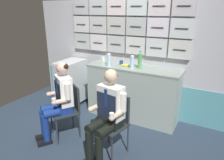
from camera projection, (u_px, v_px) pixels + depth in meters
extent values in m
cube|color=#283546|center=(91.00, 144.00, 3.28)|extent=(4.80, 4.80, 0.04)
cube|color=#B3B5BE|center=(129.00, 58.00, 4.07)|extent=(4.20, 0.06, 2.15)
cube|color=teal|center=(127.00, 94.00, 4.28)|extent=(4.12, 0.01, 0.68)
cube|color=#B0B6B6|center=(83.00, 41.00, 4.41)|extent=(0.37, 0.06, 0.32)
cylinder|color=#202B2D|center=(82.00, 41.00, 4.37)|extent=(0.21, 0.01, 0.01)
cube|color=silver|center=(99.00, 43.00, 4.23)|extent=(0.37, 0.06, 0.32)
cylinder|color=#242329|center=(98.00, 43.00, 4.20)|extent=(0.21, 0.01, 0.01)
cube|color=#AFB4B6|center=(116.00, 44.00, 4.05)|extent=(0.37, 0.06, 0.32)
cylinder|color=black|center=(115.00, 44.00, 4.02)|extent=(0.21, 0.01, 0.01)
cube|color=silver|center=(136.00, 46.00, 3.87)|extent=(0.37, 0.06, 0.32)
cylinder|color=black|center=(135.00, 46.00, 3.84)|extent=(0.21, 0.01, 0.01)
cube|color=silver|center=(157.00, 47.00, 3.69)|extent=(0.37, 0.06, 0.32)
cylinder|color=#1D2A2E|center=(156.00, 48.00, 3.66)|extent=(0.21, 0.01, 0.01)
cube|color=silver|center=(180.00, 49.00, 3.51)|extent=(0.37, 0.06, 0.32)
cylinder|color=black|center=(179.00, 50.00, 3.48)|extent=(0.21, 0.01, 0.01)
cube|color=silver|center=(82.00, 24.00, 4.30)|extent=(0.37, 0.06, 0.32)
cylinder|color=black|center=(81.00, 24.00, 4.26)|extent=(0.21, 0.01, 0.01)
cube|color=#B5B8B8|center=(99.00, 25.00, 4.12)|extent=(0.37, 0.06, 0.32)
cylinder|color=#232624|center=(97.00, 25.00, 4.08)|extent=(0.21, 0.01, 0.01)
cube|color=#B2B3AE|center=(117.00, 26.00, 3.94)|extent=(0.37, 0.06, 0.32)
cylinder|color=#20282D|center=(116.00, 26.00, 3.91)|extent=(0.21, 0.01, 0.01)
cube|color=#A9B1B0|center=(136.00, 26.00, 3.76)|extent=(0.37, 0.06, 0.32)
cylinder|color=#28262B|center=(135.00, 27.00, 3.73)|extent=(0.21, 0.01, 0.01)
cube|color=silver|center=(158.00, 27.00, 3.58)|extent=(0.37, 0.06, 0.32)
cylinder|color=#20282C|center=(157.00, 27.00, 3.55)|extent=(0.21, 0.01, 0.01)
cube|color=silver|center=(182.00, 28.00, 3.40)|extent=(0.37, 0.06, 0.32)
cylinder|color=#2A2121|center=(182.00, 28.00, 3.37)|extent=(0.21, 0.01, 0.01)
cube|color=#ACADB3|center=(81.00, 6.00, 4.18)|extent=(0.37, 0.06, 0.32)
cylinder|color=black|center=(80.00, 6.00, 4.15)|extent=(0.21, 0.01, 0.01)
cube|color=#B0B6BC|center=(98.00, 6.00, 4.00)|extent=(0.37, 0.06, 0.32)
cylinder|color=#2B2029|center=(97.00, 6.00, 3.97)|extent=(0.21, 0.01, 0.01)
cube|color=silver|center=(117.00, 6.00, 3.83)|extent=(0.37, 0.06, 0.32)
cylinder|color=#292125|center=(116.00, 6.00, 3.79)|extent=(0.21, 0.01, 0.01)
cube|color=silver|center=(137.00, 6.00, 3.65)|extent=(0.37, 0.06, 0.32)
cylinder|color=#1F252A|center=(136.00, 6.00, 3.61)|extent=(0.21, 0.01, 0.01)
cube|color=silver|center=(159.00, 6.00, 3.47)|extent=(0.37, 0.06, 0.32)
cylinder|color=#1D2429|center=(159.00, 6.00, 3.44)|extent=(0.21, 0.01, 0.01)
cube|color=#B2AFB5|center=(184.00, 6.00, 3.29)|extent=(0.37, 0.06, 0.32)
cylinder|color=#212427|center=(184.00, 6.00, 3.26)|extent=(0.21, 0.01, 0.01)
cube|color=red|center=(121.00, 2.00, 3.78)|extent=(0.20, 0.02, 0.05)
cube|color=#98A59E|center=(133.00, 93.00, 3.92)|extent=(1.67, 0.52, 0.96)
cube|color=gray|center=(134.00, 68.00, 3.76)|extent=(1.70, 0.53, 0.03)
sphere|color=black|center=(59.00, 106.00, 4.45)|extent=(0.07, 0.07, 0.07)
sphere|color=black|center=(70.00, 109.00, 4.31)|extent=(0.07, 0.07, 0.07)
sphere|color=black|center=(75.00, 97.00, 4.91)|extent=(0.07, 0.07, 0.07)
sphere|color=black|center=(86.00, 99.00, 4.77)|extent=(0.07, 0.07, 0.07)
cube|color=silver|center=(71.00, 82.00, 4.45)|extent=(0.40, 0.64, 0.89)
cube|color=#ACB1B3|center=(62.00, 100.00, 4.28)|extent=(0.35, 0.01, 0.24)
cube|color=#ACB1B3|center=(61.00, 86.00, 4.18)|extent=(0.35, 0.01, 0.24)
cube|color=#ACB1B3|center=(60.00, 72.00, 4.09)|extent=(0.35, 0.01, 0.24)
cylinder|color=#28282D|center=(60.00, 65.00, 4.06)|extent=(0.32, 0.02, 0.02)
cylinder|color=#2D2D33|center=(52.00, 121.00, 3.47)|extent=(0.02, 0.02, 0.43)
cylinder|color=#2D2D33|center=(57.00, 132.00, 3.17)|extent=(0.02, 0.02, 0.43)
cylinder|color=#2D2D33|center=(73.00, 117.00, 3.63)|extent=(0.02, 0.02, 0.43)
cylinder|color=#2D2D33|center=(80.00, 126.00, 3.33)|extent=(0.02, 0.02, 0.43)
cube|color=#232A2E|center=(64.00, 111.00, 3.33)|extent=(0.55, 0.55, 0.02)
cube|color=#232A2E|center=(75.00, 97.00, 3.34)|extent=(0.32, 0.23, 0.40)
cylinder|color=#2D2D33|center=(71.00, 93.00, 3.49)|extent=(0.02, 0.02, 0.40)
cylinder|color=#2D2D33|center=(78.00, 101.00, 3.19)|extent=(0.02, 0.02, 0.40)
cube|color=black|center=(43.00, 137.00, 3.37)|extent=(0.20, 0.23, 0.06)
cube|color=black|center=(45.00, 143.00, 3.23)|extent=(0.20, 0.23, 0.06)
cylinder|color=navy|center=(44.00, 123.00, 3.32)|extent=(0.10, 0.10, 0.42)
cylinder|color=navy|center=(46.00, 128.00, 3.17)|extent=(0.10, 0.10, 0.42)
cylinder|color=navy|center=(53.00, 108.00, 3.31)|extent=(0.31, 0.37, 0.13)
cylinder|color=navy|center=(55.00, 112.00, 3.17)|extent=(0.31, 0.37, 0.13)
cube|color=navy|center=(64.00, 107.00, 3.31)|extent=(0.38, 0.34, 0.12)
cube|color=white|center=(64.00, 90.00, 3.22)|extent=(0.38, 0.34, 0.45)
cube|color=black|center=(58.00, 94.00, 3.19)|extent=(0.26, 0.18, 0.36)
cube|color=navy|center=(57.00, 86.00, 3.15)|extent=(0.04, 0.03, 0.25)
cylinder|color=white|center=(60.00, 83.00, 3.37)|extent=(0.08, 0.08, 0.24)
cylinder|color=#D5AB98|center=(55.00, 93.00, 3.36)|extent=(0.18, 0.22, 0.07)
sphere|color=#D5AB98|center=(49.00, 94.00, 3.31)|extent=(0.08, 0.08, 0.08)
cylinder|color=white|center=(67.00, 92.00, 3.04)|extent=(0.08, 0.08, 0.24)
cylinder|color=#D5AB98|center=(61.00, 101.00, 3.06)|extent=(0.18, 0.22, 0.07)
sphere|color=#D5AB98|center=(54.00, 103.00, 3.01)|extent=(0.08, 0.08, 0.08)
cylinder|color=white|center=(54.00, 100.00, 3.00)|extent=(0.06, 0.06, 0.06)
sphere|color=#D5AB98|center=(62.00, 68.00, 3.11)|extent=(0.18, 0.18, 0.18)
ellipsoid|color=black|center=(63.00, 67.00, 3.11)|extent=(0.23, 0.23, 0.12)
cylinder|color=#2D2D33|center=(92.00, 141.00, 2.97)|extent=(0.02, 0.02, 0.43)
cylinder|color=#2D2D33|center=(112.00, 151.00, 2.75)|extent=(0.02, 0.02, 0.43)
cylinder|color=#2D2D33|center=(109.00, 130.00, 3.23)|extent=(0.02, 0.02, 0.43)
cylinder|color=#2D2D33|center=(128.00, 139.00, 3.01)|extent=(0.02, 0.02, 0.43)
cube|color=#232A2E|center=(110.00, 126.00, 2.92)|extent=(0.47, 0.47, 0.02)
cube|color=#232A2E|center=(119.00, 107.00, 2.99)|extent=(0.37, 0.10, 0.40)
cylinder|color=#2D2D33|center=(109.00, 104.00, 3.09)|extent=(0.02, 0.02, 0.40)
cylinder|color=#2D2D33|center=(129.00, 111.00, 2.87)|extent=(0.02, 0.02, 0.40)
cylinder|color=black|center=(89.00, 145.00, 2.79)|extent=(0.10, 0.10, 0.42)
cylinder|color=black|center=(99.00, 150.00, 2.68)|extent=(0.10, 0.10, 0.42)
cylinder|color=black|center=(97.00, 125.00, 2.83)|extent=(0.20, 0.38, 0.13)
cylinder|color=black|center=(107.00, 129.00, 2.72)|extent=(0.20, 0.38, 0.13)
cube|color=black|center=(110.00, 121.00, 2.89)|extent=(0.36, 0.26, 0.12)
cube|color=white|center=(111.00, 102.00, 2.82)|extent=(0.37, 0.25, 0.46)
cube|color=#1B2337|center=(106.00, 107.00, 2.75)|extent=(0.31, 0.07, 0.37)
cube|color=navy|center=(106.00, 99.00, 2.71)|extent=(0.04, 0.02, 0.26)
cylinder|color=white|center=(100.00, 95.00, 2.92)|extent=(0.08, 0.08, 0.25)
cylinder|color=beige|center=(96.00, 107.00, 2.88)|extent=(0.11, 0.24, 0.07)
sphere|color=beige|center=(91.00, 110.00, 2.80)|extent=(0.08, 0.08, 0.08)
cylinder|color=white|center=(123.00, 102.00, 2.68)|extent=(0.08, 0.08, 0.25)
cylinder|color=beige|center=(117.00, 115.00, 2.66)|extent=(0.11, 0.24, 0.07)
sphere|color=beige|center=(112.00, 118.00, 2.58)|extent=(0.08, 0.08, 0.08)
cylinder|color=white|center=(112.00, 115.00, 2.57)|extent=(0.06, 0.06, 0.06)
sphere|color=beige|center=(111.00, 76.00, 2.70)|extent=(0.18, 0.18, 0.18)
ellipsoid|color=gray|center=(112.00, 75.00, 2.70)|extent=(0.21, 0.19, 0.13)
cylinder|color=silver|center=(109.00, 60.00, 3.80)|extent=(0.07, 0.07, 0.22)
cone|color=silver|center=(109.00, 53.00, 3.76)|extent=(0.07, 0.07, 0.02)
cylinder|color=red|center=(109.00, 52.00, 3.75)|extent=(0.03, 0.03, 0.02)
cylinder|color=#4FA356|center=(140.00, 61.00, 3.61)|extent=(0.07, 0.07, 0.27)
cone|color=#4FA356|center=(140.00, 53.00, 3.56)|extent=(0.07, 0.07, 0.02)
cylinder|color=blue|center=(140.00, 51.00, 3.56)|extent=(0.03, 0.03, 0.02)
cylinder|color=#ACD5E7|center=(132.00, 62.00, 3.64)|extent=(0.07, 0.07, 0.22)
cone|color=#ACD5E7|center=(132.00, 55.00, 3.60)|extent=(0.07, 0.07, 0.02)
cylinder|color=red|center=(132.00, 54.00, 3.59)|extent=(0.03, 0.03, 0.02)
cylinder|color=navy|center=(121.00, 63.00, 3.91)|extent=(0.07, 0.07, 0.07)
cylinder|color=#382114|center=(121.00, 61.00, 3.90)|extent=(0.06, 0.06, 0.01)
cylinder|color=tan|center=(123.00, 61.00, 4.02)|extent=(0.06, 0.06, 0.08)
cylinder|color=#382114|center=(123.00, 59.00, 4.01)|extent=(0.05, 0.05, 0.01)
cylinder|color=silver|center=(103.00, 59.00, 4.15)|extent=(0.06, 0.06, 0.08)
cylinder|color=#382114|center=(103.00, 57.00, 4.14)|extent=(0.05, 0.05, 0.01)
ellipsoid|color=yellow|center=(125.00, 65.00, 3.79)|extent=(0.17, 0.10, 0.04)
cylinder|color=#4C3819|center=(130.00, 65.00, 3.78)|extent=(0.01, 0.01, 0.02)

